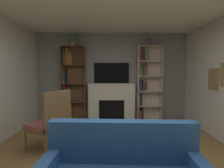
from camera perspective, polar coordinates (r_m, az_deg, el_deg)
wall_back_accent at (r=5.33m, az=-0.15°, el=2.57°), size 4.76×0.06×2.66m
fireplace at (r=5.27m, az=-0.14°, el=-5.59°), size 1.51×0.51×1.12m
tv at (r=5.26m, az=-0.15°, el=3.72°), size 1.07×0.06×0.63m
bookshelf_left at (r=5.35m, az=-13.58°, el=-0.04°), size 0.73×0.27×2.24m
bookshelf_right at (r=5.31m, az=11.40°, el=0.73°), size 0.73×0.30×2.24m
potted_plant at (r=5.34m, az=-13.03°, el=14.25°), size 0.21×0.21×0.33m
vase_with_flowers at (r=5.35m, az=12.71°, el=13.75°), size 0.11×0.11×0.39m
armchair at (r=3.42m, az=-19.75°, el=-11.64°), size 0.82×0.82×1.15m
coffee_table at (r=2.68m, az=2.38°, el=-21.56°), size 0.97×0.43×0.39m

